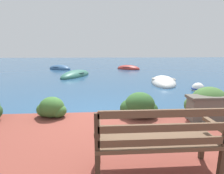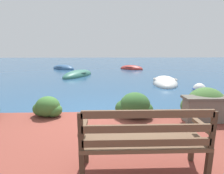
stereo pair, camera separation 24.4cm
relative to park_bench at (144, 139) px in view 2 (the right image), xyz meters
name	(u,v)px [view 2 (the right image)]	position (x,y,z in m)	size (l,w,h in m)	color
ground_plane	(92,120)	(-0.86, 2.35, -0.71)	(80.00, 80.00, 0.00)	navy
park_bench	(144,139)	(0.00, 0.00, 0.00)	(1.60, 0.48, 0.93)	#433123
hedge_clump_left	(47,108)	(-1.90, 2.09, -0.27)	(0.73, 0.52, 0.49)	#38662D
hedge_clump_centre	(134,107)	(0.19, 1.95, -0.22)	(0.90, 0.65, 0.61)	#2D5628
hedge_clump_right	(205,104)	(1.87, 1.91, -0.17)	(1.07, 0.77, 0.73)	#426B33
rowboat_nearest	(165,83)	(2.73, 7.31, -0.64)	(1.92, 3.05, 0.69)	silver
rowboat_mid	(78,75)	(-2.49, 10.35, -0.64)	(2.36, 3.42, 0.76)	#336B5B
rowboat_far	(131,69)	(1.94, 14.76, -0.64)	(2.59, 2.34, 0.69)	#9E2D28
rowboat_outer	(63,68)	(-4.65, 15.09, -0.64)	(2.80, 2.51, 0.76)	#2D517A
mooring_buoy	(199,89)	(3.69, 5.50, -0.61)	(0.59, 0.59, 0.53)	white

